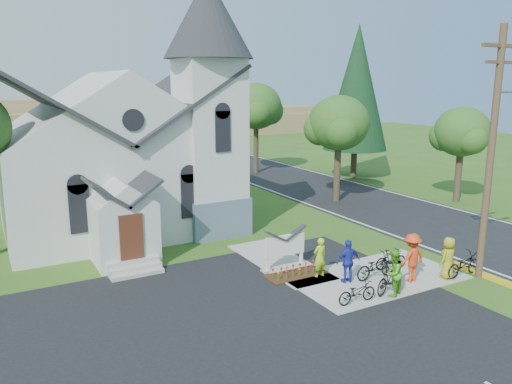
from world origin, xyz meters
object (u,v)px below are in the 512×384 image
cyclist_1 (393,273)px  bike_2 (376,266)px  cyclist_3 (412,258)px  cyclist_4 (448,258)px  church_sign (285,246)px  cyclist_2 (348,261)px  cyclist_0 (320,257)px  bike_0 (357,292)px  bike_3 (391,259)px  bike_1 (389,278)px  bike_4 (464,264)px  utility_pole (493,147)px

cyclist_1 → bike_2: bearing=-134.5°
cyclist_3 → cyclist_4: bearing=160.3°
church_sign → cyclist_2: bearing=-63.1°
cyclist_0 → bike_0: bearing=79.3°
cyclist_3 → bike_0: bearing=7.9°
bike_2 → bike_3: size_ratio=1.29×
cyclist_0 → cyclist_2: (0.61, -1.05, 0.06)m
bike_1 → bike_3: 2.44m
church_sign → cyclist_1: 4.82m
cyclist_0 → bike_2: size_ratio=0.85×
church_sign → cyclist_3: bearing=-45.8°
bike_3 → bike_4: size_ratio=0.79×
cyclist_3 → bike_4: size_ratio=1.03×
cyclist_0 → cyclist_3: cyclist_3 is taller
utility_pole → bike_4: bearing=155.7°
utility_pole → cyclist_1: (-4.60, 0.30, -4.46)m
bike_0 → bike_4: 5.53m
church_sign → cyclist_2: cyclist_2 is taller
cyclist_0 → cyclist_1: 3.12m
bike_4 → cyclist_2: bearing=66.4°
utility_pole → cyclist_3: utility_pole is taller
bike_2 → bike_4: bike_2 is taller
bike_3 → bike_0: bearing=127.6°
cyclist_0 → bike_2: cyclist_0 is taller
cyclist_3 → bike_3: (0.21, 1.32, -0.54)m
bike_1 → cyclist_4: bearing=-111.8°
utility_pole → bike_2: (-3.99, 1.87, -4.84)m
utility_pole → cyclist_0: (-5.86, 3.15, -4.53)m
utility_pole → bike_0: 7.92m
utility_pole → cyclist_0: utility_pole is taller
cyclist_4 → bike_4: (0.75, -0.18, -0.36)m
bike_0 → bike_4: (5.52, -0.14, 0.08)m
church_sign → bike_3: 4.55m
church_sign → cyclist_4: 6.66m
bike_0 → cyclist_1: size_ratio=0.90×
cyclist_0 → bike_3: cyclist_0 is taller
cyclist_0 → cyclist_4: cyclist_4 is taller
cyclist_2 → bike_4: size_ratio=0.92×
bike_0 → cyclist_4: bearing=-87.3°
utility_pole → bike_4: (-0.66, 0.30, -4.85)m
cyclist_0 → cyclist_4: 5.19m
bike_1 → cyclist_2: (-0.77, 1.51, 0.32)m
church_sign → bike_4: bearing=-36.7°
cyclist_3 → bike_4: 2.43m
church_sign → cyclist_4: (5.15, -4.22, -0.11)m
bike_1 → bike_3: bike_1 is taller
utility_pole → cyclist_3: size_ratio=5.07×
bike_2 → bike_3: 1.33m
bike_0 → church_sign: bearing=7.3°
cyclist_1 → bike_4: (3.94, 0.00, -0.39)m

